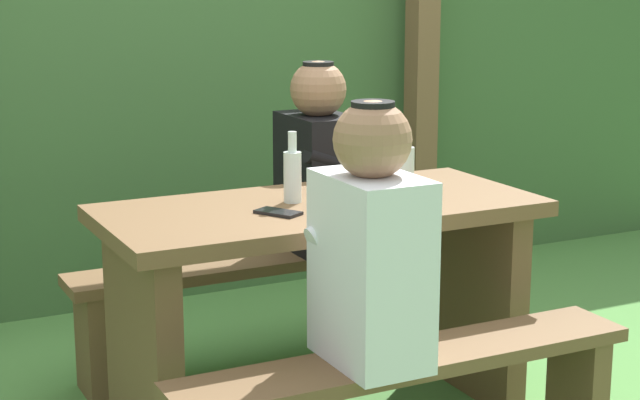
# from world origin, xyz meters

# --- Properties ---
(hedge_backdrop) EXTENTS (6.40, 0.87, 1.71)m
(hedge_backdrop) POSITION_xyz_m (0.00, 1.91, 0.86)
(hedge_backdrop) COLOR #3B6033
(hedge_backdrop) RESTS_ON ground_plane
(pergola_post_right) EXTENTS (0.12, 0.12, 1.93)m
(pergola_post_right) POSITION_xyz_m (1.20, 1.32, 0.97)
(pergola_post_right) COLOR brown
(pergola_post_right) RESTS_ON ground_plane
(picnic_table) EXTENTS (1.40, 0.64, 0.75)m
(picnic_table) POSITION_xyz_m (0.00, 0.00, 0.51)
(picnic_table) COLOR brown
(picnic_table) RESTS_ON ground_plane
(bench_near) EXTENTS (1.40, 0.24, 0.42)m
(bench_near) POSITION_xyz_m (0.00, -0.55, 0.31)
(bench_near) COLOR brown
(bench_near) RESTS_ON ground_plane
(bench_far) EXTENTS (1.40, 0.24, 0.42)m
(bench_far) POSITION_xyz_m (0.00, 0.55, 0.31)
(bench_far) COLOR brown
(bench_far) RESTS_ON ground_plane
(person_white_shirt) EXTENTS (0.25, 0.35, 0.72)m
(person_white_shirt) POSITION_xyz_m (-0.12, -0.54, 0.76)
(person_white_shirt) COLOR silver
(person_white_shirt) RESTS_ON bench_near
(person_black_coat) EXTENTS (0.25, 0.35, 0.72)m
(person_black_coat) POSITION_xyz_m (0.27, 0.54, 0.76)
(person_black_coat) COLOR black
(person_black_coat) RESTS_ON bench_far
(drinking_glass) EXTENTS (0.07, 0.07, 0.10)m
(drinking_glass) POSITION_xyz_m (-0.02, -0.13, 0.79)
(drinking_glass) COLOR silver
(drinking_glass) RESTS_ON picnic_table
(bottle_left) EXTENTS (0.07, 0.07, 0.22)m
(bottle_left) POSITION_xyz_m (0.32, 0.01, 0.83)
(bottle_left) COLOR silver
(bottle_left) RESTS_ON picnic_table
(bottle_right) EXTENTS (0.06, 0.06, 0.23)m
(bottle_right) POSITION_xyz_m (-0.07, 0.05, 0.84)
(bottle_right) COLOR silver
(bottle_right) RESTS_ON picnic_table
(cell_phone) EXTENTS (0.13, 0.16, 0.01)m
(cell_phone) POSITION_xyz_m (-0.18, -0.08, 0.75)
(cell_phone) COLOR black
(cell_phone) RESTS_ON picnic_table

